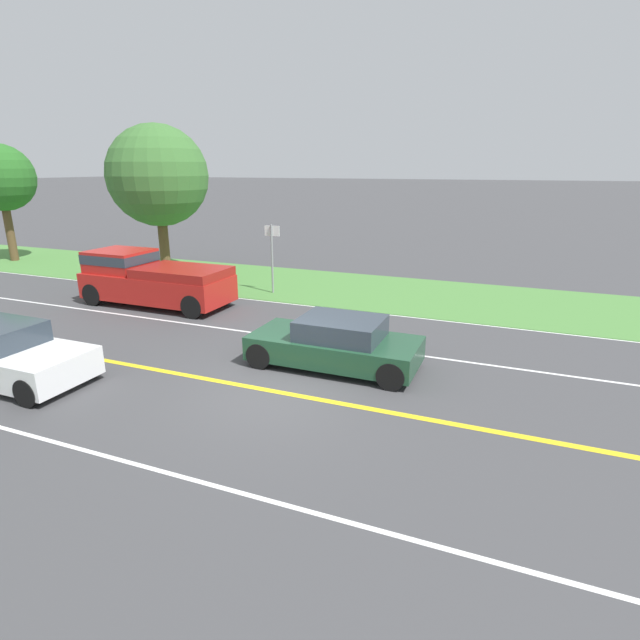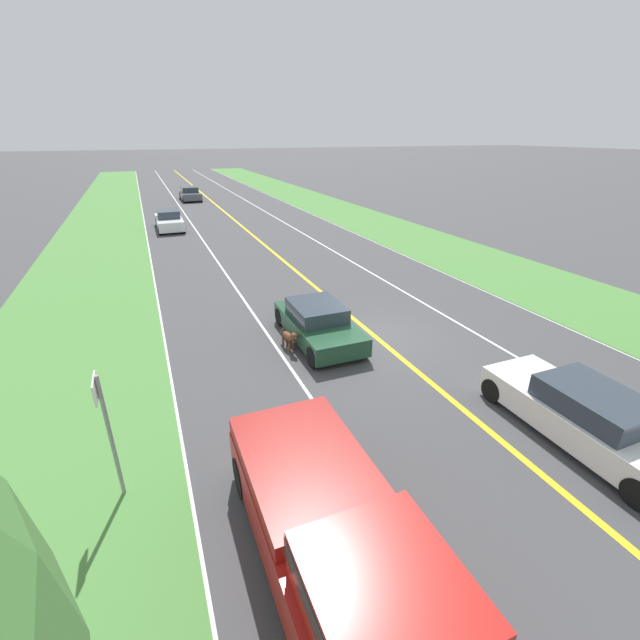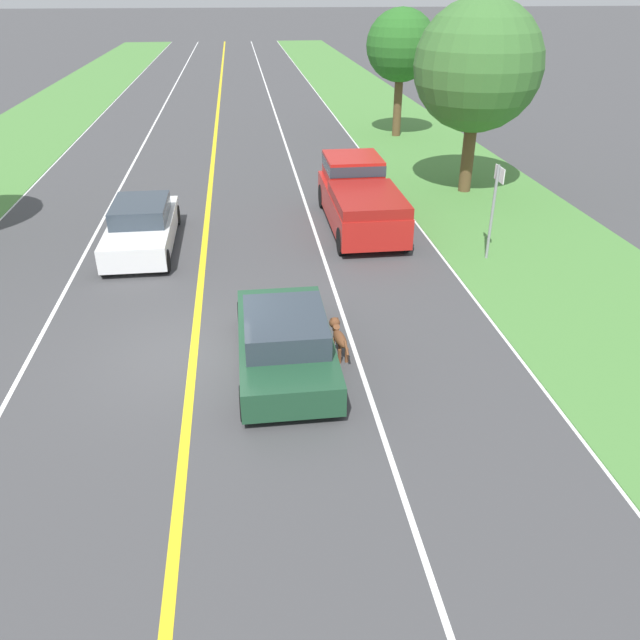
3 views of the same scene
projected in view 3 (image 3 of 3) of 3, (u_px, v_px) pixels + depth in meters
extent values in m
plane|color=#424244|center=(193.00, 356.00, 13.46)|extent=(400.00, 400.00, 0.00)
cube|color=yellow|center=(193.00, 356.00, 13.46)|extent=(0.18, 160.00, 0.01)
cube|color=white|center=(504.00, 336.00, 14.22)|extent=(0.14, 160.00, 0.01)
cube|color=white|center=(353.00, 346.00, 13.84)|extent=(0.10, 160.00, 0.01)
cube|color=white|center=(24.00, 367.00, 13.07)|extent=(0.10, 160.00, 0.01)
cube|color=#4C843D|center=(627.00, 327.00, 14.55)|extent=(6.00, 160.00, 0.03)
cube|color=#1E472D|center=(285.00, 346.00, 12.90)|extent=(1.89, 4.27, 0.60)
cube|color=#2D3842|center=(285.00, 326.00, 12.49)|extent=(1.62, 2.05, 0.51)
cylinder|color=black|center=(316.00, 312.00, 14.55)|extent=(0.22, 0.67, 0.67)
cylinder|color=black|center=(338.00, 396.00, 11.59)|extent=(0.22, 0.67, 0.67)
cylinder|color=black|center=(243.00, 316.00, 14.36)|extent=(0.22, 0.67, 0.67)
cylinder|color=black|center=(246.00, 403.00, 11.40)|extent=(0.22, 0.67, 0.67)
ellipsoid|color=brown|center=(340.00, 339.00, 13.23)|extent=(0.32, 0.72, 0.24)
cylinder|color=brown|center=(340.00, 344.00, 13.59)|extent=(0.08, 0.08, 0.32)
cylinder|color=brown|center=(347.00, 355.00, 13.18)|extent=(0.08, 0.08, 0.32)
cylinder|color=brown|center=(333.00, 345.00, 13.56)|extent=(0.08, 0.08, 0.32)
cylinder|color=brown|center=(340.00, 356.00, 13.14)|extent=(0.08, 0.08, 0.32)
cylinder|color=brown|center=(336.00, 328.00, 13.44)|extent=(0.17, 0.21, 0.19)
sphere|color=brown|center=(335.00, 323.00, 13.51)|extent=(0.27, 0.27, 0.24)
ellipsoid|color=#331E14|center=(332.00, 320.00, 13.66)|extent=(0.12, 0.13, 0.09)
cone|color=#55301C|center=(338.00, 319.00, 13.47)|extent=(0.09, 0.09, 0.11)
cone|color=#55301C|center=(332.00, 320.00, 13.44)|extent=(0.09, 0.09, 0.11)
cylinder|color=brown|center=(346.00, 348.00, 12.83)|extent=(0.09, 0.27, 0.26)
cube|color=red|center=(360.00, 206.00, 20.17)|extent=(2.08, 5.53, 0.92)
cube|color=red|center=(353.00, 168.00, 21.16)|extent=(1.83, 2.09, 0.78)
cube|color=#2D3842|center=(353.00, 164.00, 21.11)|extent=(1.85, 2.11, 0.34)
cube|color=maroon|center=(368.00, 199.00, 18.87)|extent=(2.04, 3.14, 0.32)
cylinder|color=black|center=(375.00, 194.00, 22.33)|extent=(0.22, 0.81, 0.81)
cylinder|color=black|center=(405.00, 238.00, 18.51)|extent=(0.22, 0.81, 0.81)
cylinder|color=black|center=(323.00, 196.00, 22.13)|extent=(0.22, 0.81, 0.81)
cylinder|color=black|center=(342.00, 241.00, 18.30)|extent=(0.22, 0.81, 0.81)
cube|color=white|center=(142.00, 231.00, 18.71)|extent=(1.82, 4.71, 0.67)
cube|color=#2D3842|center=(140.00, 210.00, 18.59)|extent=(1.57, 2.26, 0.51)
cylinder|color=black|center=(104.00, 264.00, 17.03)|extent=(0.22, 0.64, 0.64)
cylinder|color=black|center=(125.00, 217.00, 20.41)|extent=(0.22, 0.64, 0.64)
cylinder|color=black|center=(165.00, 261.00, 17.21)|extent=(0.22, 0.64, 0.64)
cylinder|color=black|center=(176.00, 215.00, 20.59)|extent=(0.22, 0.64, 0.64)
cylinder|color=brown|center=(468.00, 152.00, 23.26)|extent=(0.46, 0.46, 3.04)
sphere|color=#3D7033|center=(478.00, 66.00, 21.83)|extent=(4.51, 4.51, 4.51)
cylinder|color=brown|center=(398.00, 104.00, 31.76)|extent=(0.42, 0.42, 3.25)
sphere|color=#286623|center=(401.00, 45.00, 30.45)|extent=(3.42, 3.42, 3.42)
cylinder|color=gray|center=(492.00, 214.00, 17.51)|extent=(0.08, 0.08, 2.75)
cube|color=white|center=(500.00, 174.00, 16.98)|extent=(0.03, 0.64, 0.40)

